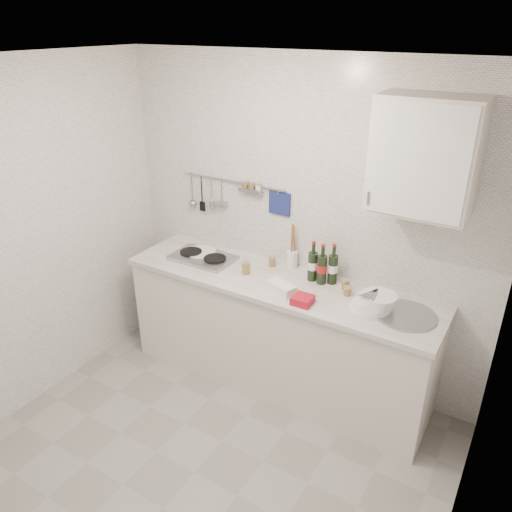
{
  "coord_description": "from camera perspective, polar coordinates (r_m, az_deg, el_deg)",
  "views": [
    {
      "loc": [
        1.55,
        -1.78,
        2.69
      ],
      "look_at": [
        -0.08,
        0.9,
        1.19
      ],
      "focal_mm": 35.0,
      "sensor_mm": 36.0,
      "label": 1
    }
  ],
  "objects": [
    {
      "name": "wall_right",
      "position": [
        2.29,
        23.57,
        -15.85
      ],
      "size": [
        0.02,
        2.8,
        2.5
      ],
      "primitive_type": "cube",
      "color": "silver",
      "rests_on": "floor"
    },
    {
      "name": "ceiling",
      "position": [
        2.37,
        -10.43,
        20.67
      ],
      "size": [
        3.0,
        3.0,
        0.0
      ],
      "primitive_type": "plane",
      "rotation": [
        3.14,
        0.0,
        0.0
      ],
      "color": "silver",
      "rests_on": "back_wall"
    },
    {
      "name": "jar_d",
      "position": [
        3.8,
        -1.15,
        -1.33
      ],
      "size": [
        0.07,
        0.07,
        0.1
      ],
      "rotation": [
        0.0,
        0.0,
        -0.29
      ],
      "color": "olive",
      "rests_on": "counter"
    },
    {
      "name": "plate_stack_hob",
      "position": [
        4.13,
        -6.47,
        0.32
      ],
      "size": [
        0.27,
        0.27,
        0.03
      ],
      "rotation": [
        0.0,
        0.0,
        -0.18
      ],
      "color": "#4A54A7",
      "rests_on": "counter"
    },
    {
      "name": "jar_b",
      "position": [
        3.64,
        10.22,
        -3.2
      ],
      "size": [
        0.06,
        0.06,
        0.08
      ],
      "rotation": [
        0.0,
        0.0,
        0.21
      ],
      "color": "olive",
      "rests_on": "counter"
    },
    {
      "name": "back_wall",
      "position": [
        3.82,
        4.87,
        3.39
      ],
      "size": [
        3.0,
        0.02,
        2.5
      ],
      "primitive_type": "cube",
      "color": "silver",
      "rests_on": "floor"
    },
    {
      "name": "plate_stack_sink",
      "position": [
        3.43,
        13.33,
        -5.17
      ],
      "size": [
        0.3,
        0.29,
        0.12
      ],
      "rotation": [
        0.0,
        0.0,
        -0.19
      ],
      "color": "white",
      "rests_on": "counter"
    },
    {
      "name": "counter",
      "position": [
        3.97,
        2.55,
        -9.01
      ],
      "size": [
        2.44,
        0.64,
        0.96
      ],
      "color": "silver",
      "rests_on": "floor"
    },
    {
      "name": "strawberry_punnet",
      "position": [
        3.43,
        5.35,
        -5.03
      ],
      "size": [
        0.14,
        0.14,
        0.06
      ],
      "primitive_type": "cube",
      "rotation": [
        0.0,
        0.0,
        0.01
      ],
      "color": "red",
      "rests_on": "counter"
    },
    {
      "name": "butter_dish",
      "position": [
        3.56,
        2.9,
        -3.62
      ],
      "size": [
        0.24,
        0.17,
        0.06
      ],
      "primitive_type": "cube",
      "rotation": [
        0.0,
        0.0,
        -0.3
      ],
      "color": "white",
      "rests_on": "counter"
    },
    {
      "name": "floor",
      "position": [
        3.58,
        -7.02,
        -23.35
      ],
      "size": [
        3.0,
        3.0,
        0.0
      ],
      "primitive_type": "plane",
      "color": "gray",
      "rests_on": "ground"
    },
    {
      "name": "wall_rail",
      "position": [
        4.02,
        -2.92,
        7.23
      ],
      "size": [
        0.98,
        0.09,
        0.34
      ],
      "color": "#93969B",
      "rests_on": "back_wall"
    },
    {
      "name": "jar_c",
      "position": [
        3.57,
        10.41,
        -3.95
      ],
      "size": [
        0.06,
        0.06,
        0.07
      ],
      "rotation": [
        0.0,
        0.0,
        0.08
      ],
      "color": "olive",
      "rests_on": "counter"
    },
    {
      "name": "jar_a",
      "position": [
        3.91,
        1.86,
        -0.58
      ],
      "size": [
        0.06,
        0.06,
        0.09
      ],
      "rotation": [
        0.0,
        0.0,
        0.05
      ],
      "color": "olive",
      "rests_on": "counter"
    },
    {
      "name": "wall_cabinet",
      "position": [
        3.16,
        18.79,
        10.75
      ],
      "size": [
        0.6,
        0.38,
        0.7
      ],
      "color": "silver",
      "rests_on": "back_wall"
    },
    {
      "name": "utensil_crock",
      "position": [
        3.89,
        4.15,
        -0.11
      ],
      "size": [
        0.09,
        0.09,
        0.37
      ],
      "rotation": [
        0.0,
        0.0,
        0.01
      ],
      "color": "white",
      "rests_on": "counter"
    },
    {
      "name": "wall_left",
      "position": [
        3.82,
        -26.2,
        0.67
      ],
      "size": [
        0.02,
        2.8,
        2.5
      ],
      "primitive_type": "cube",
      "color": "silver",
      "rests_on": "floor"
    },
    {
      "name": "wine_bottles",
      "position": [
        3.66,
        7.63,
        -0.81
      ],
      "size": [
        0.22,
        0.12,
        0.31
      ],
      "rotation": [
        0.0,
        0.0,
        0.22
      ],
      "color": "black",
      "rests_on": "counter"
    }
  ]
}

